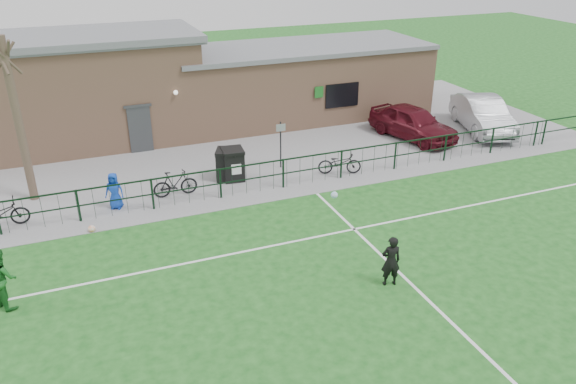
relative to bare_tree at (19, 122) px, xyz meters
name	(u,v)px	position (x,y,z in m)	size (l,w,h in m)	color
ground	(358,311)	(8.00, -10.50, -3.00)	(90.00, 90.00, 0.00)	#18511A
paving_strip	(220,145)	(8.00, 3.00, -2.99)	(34.00, 13.00, 0.02)	gray
pitch_line_touch	(261,194)	(8.00, -2.70, -3.00)	(28.00, 0.10, 0.01)	white
pitch_line_mid	(299,240)	(8.00, -6.50, -3.00)	(28.00, 0.10, 0.01)	white
pitch_line_perp	(422,294)	(10.00, -10.50, -3.00)	(0.10, 16.00, 0.01)	white
perimeter_fence	(259,177)	(8.00, -2.50, -2.40)	(28.00, 0.10, 1.20)	black
bare_tree	(19,122)	(0.00, 0.00, 0.00)	(0.30, 0.30, 6.00)	#48372C
wheelie_bin_left	(227,165)	(7.21, -0.91, -2.40)	(0.77, 0.87, 1.17)	black
wheelie_bin_right	(233,165)	(7.43, -1.02, -2.38)	(0.79, 0.90, 1.20)	black
sign_post	(281,145)	(9.64, -0.57, -1.98)	(0.06, 0.06, 2.00)	black
car_maroon	(413,122)	(16.79, 0.49, -2.20)	(1.85, 4.60, 1.57)	#4E0D17
car_silver	(483,114)	(20.63, 0.18, -2.15)	(1.76, 5.03, 1.66)	#929499
bicycle_d	(175,183)	(4.97, -1.69, -2.48)	(0.47, 1.66, 1.00)	black
bicycle_e	(340,163)	(11.64, -2.08, -2.52)	(0.62, 1.76, 0.93)	black
spectator_child	(114,191)	(2.76, -1.91, -2.30)	(0.66, 0.43, 1.35)	#133EB4
goalkeeper_kick	(389,259)	(9.39, -9.63, -2.20)	(0.93, 2.96, 1.85)	black
outfield_player	(2,278)	(-0.61, -6.75, -2.14)	(0.83, 0.65, 1.71)	#1B6122
ball_ground	(92,229)	(1.80, -3.42, -2.88)	(0.24, 0.24, 0.24)	white
clubhouse	(184,85)	(7.12, 6.00, -0.78)	(24.25, 5.40, 4.96)	tan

